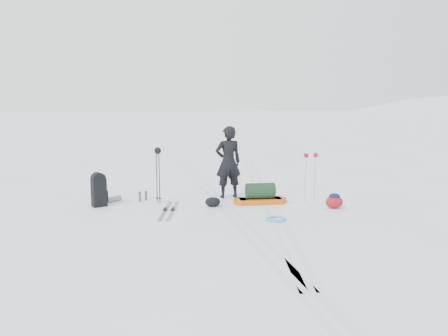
{
  "coord_description": "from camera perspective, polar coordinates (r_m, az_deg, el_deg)",
  "views": [
    {
      "loc": [
        -1.65,
        -10.3,
        2.61
      ],
      "look_at": [
        0.02,
        0.34,
        0.95
      ],
      "focal_mm": 35.0,
      "sensor_mm": 36.0,
      "label": 1
    }
  ],
  "objects": [
    {
      "name": "ground",
      "position": [
        10.75,
        0.19,
        -5.29
      ],
      "size": [
        200.0,
        200.0,
        0.0
      ],
      "primitive_type": "plane",
      "color": "white",
      "rests_on": "ground"
    },
    {
      "name": "ski_tracks",
      "position": [
        11.69,
        2.48,
        -4.13
      ],
      "size": [
        3.38,
        17.97,
        0.01
      ],
      "color": "silver",
      "rests_on": "ground"
    },
    {
      "name": "skier",
      "position": [
        11.76,
        0.55,
        0.77
      ],
      "size": [
        0.76,
        0.55,
        1.95
      ],
      "primitive_type": "imported",
      "rotation": [
        0.0,
        0.0,
        3.26
      ],
      "color": "black",
      "rests_on": "ground"
    },
    {
      "name": "pulk_sled",
      "position": [
        11.24,
        4.75,
        -3.63
      ],
      "size": [
        1.4,
        0.47,
        0.54
      ],
      "rotation": [
        0.0,
        0.0,
        -0.01
      ],
      "color": "#CC540C",
      "rests_on": "ground"
    },
    {
      "name": "expedition_rucksack",
      "position": [
        11.35,
        -15.82,
        -2.82
      ],
      "size": [
        0.71,
        0.87,
        0.86
      ],
      "rotation": [
        0.0,
        0.0,
        0.47
      ],
      "color": "black",
      "rests_on": "ground"
    },
    {
      "name": "ski_poles_black",
      "position": [
        11.31,
        -8.64,
        1.38
      ],
      "size": [
        0.18,
        0.18,
        1.44
      ],
      "rotation": [
        0.0,
        0.0,
        0.21
      ],
      "color": "black",
      "rests_on": "ground"
    },
    {
      "name": "ski_poles_silver",
      "position": [
        11.57,
        11.27,
        0.94
      ],
      "size": [
        0.4,
        0.18,
        1.28
      ],
      "rotation": [
        0.0,
        0.0,
        0.34
      ],
      "color": "#B1B2B8",
      "rests_on": "ground"
    },
    {
      "name": "touring_skis_grey",
      "position": [
        10.59,
        -7.2,
        -5.49
      ],
      "size": [
        0.58,
        1.88,
        0.07
      ],
      "rotation": [
        0.0,
        0.0,
        1.4
      ],
      "color": "#9C9FA5",
      "rests_on": "ground"
    },
    {
      "name": "touring_skis_white",
      "position": [
        11.49,
        6.94,
        -4.36
      ],
      "size": [
        1.55,
        1.52,
        0.07
      ],
      "rotation": [
        0.0,
        0.0,
        -0.77
      ],
      "color": "white",
      "rests_on": "ground"
    },
    {
      "name": "rope_coil",
      "position": [
        9.77,
        6.86,
        -6.63
      ],
      "size": [
        0.51,
        0.51,
        0.06
      ],
      "rotation": [
        0.0,
        0.0,
        -0.11
      ],
      "color": "#519AC5",
      "rests_on": "ground"
    },
    {
      "name": "small_daypack",
      "position": [
        11.06,
        14.21,
        -4.2
      ],
      "size": [
        0.5,
        0.42,
        0.37
      ],
      "rotation": [
        0.0,
        0.0,
        -0.24
      ],
      "color": "maroon",
      "rests_on": "ground"
    },
    {
      "name": "thermos_pair",
      "position": [
        11.71,
        -10.55,
        -3.65
      ],
      "size": [
        0.23,
        0.19,
        0.26
      ],
      "rotation": [
        0.0,
        0.0,
        -0.13
      ],
      "color": "#585A60",
      "rests_on": "ground"
    },
    {
      "name": "stuff_sack",
      "position": [
        10.9,
        -1.48,
        -4.44
      ],
      "size": [
        0.42,
        0.34,
        0.24
      ],
      "rotation": [
        0.0,
        0.0,
        0.14
      ],
      "color": "black",
      "rests_on": "ground"
    }
  ]
}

